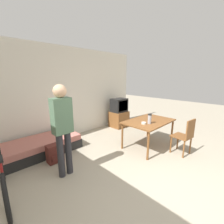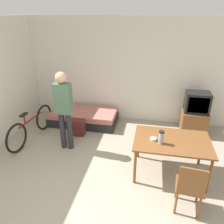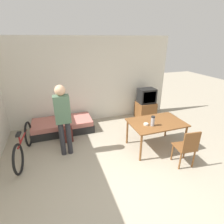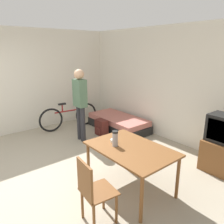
# 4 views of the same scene
# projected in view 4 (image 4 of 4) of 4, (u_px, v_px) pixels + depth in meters

# --- Properties ---
(ground_plane) EXTENTS (20.00, 20.00, 0.00)m
(ground_plane) POSITION_uv_depth(u_px,v_px,m) (29.00, 178.00, 3.80)
(ground_plane) COLOR #9E937F
(wall_back) EXTENTS (5.79, 0.06, 2.70)m
(wall_back) POSITION_uv_depth(u_px,v_px,m) (158.00, 83.00, 5.44)
(wall_back) COLOR silver
(wall_back) RESTS_ON ground_plane
(wall_left) EXTENTS (0.06, 4.31, 2.70)m
(wall_left) POSITION_uv_depth(u_px,v_px,m) (53.00, 79.00, 6.23)
(wall_left) COLOR silver
(wall_left) RESTS_ON ground_plane
(daybed) EXTENTS (1.78, 0.86, 0.36)m
(daybed) POSITION_uv_depth(u_px,v_px,m) (118.00, 123.00, 6.09)
(daybed) COLOR black
(daybed) RESTS_ON ground_plane
(tv) EXTENTS (0.61, 0.54, 1.07)m
(tv) POSITION_uv_depth(u_px,v_px,m) (223.00, 146.00, 3.92)
(tv) COLOR brown
(tv) RESTS_ON ground_plane
(dining_table) EXTENTS (1.33, 0.89, 0.72)m
(dining_table) POSITION_uv_depth(u_px,v_px,m) (131.00, 152.00, 3.34)
(dining_table) COLOR brown
(dining_table) RESTS_ON ground_plane
(wooden_chair) EXTENTS (0.44, 0.44, 0.90)m
(wooden_chair) POSITION_uv_depth(u_px,v_px,m) (92.00, 189.00, 2.69)
(wooden_chair) COLOR brown
(wooden_chair) RESTS_ON ground_plane
(bicycle) EXTENTS (0.22, 1.70, 0.75)m
(bicycle) POSITION_uv_depth(u_px,v_px,m) (69.00, 117.00, 6.13)
(bicycle) COLOR black
(bicycle) RESTS_ON ground_plane
(person_standing) EXTENTS (0.34, 0.23, 1.73)m
(person_standing) POSITION_uv_depth(u_px,v_px,m) (80.00, 100.00, 5.13)
(person_standing) COLOR #28282D
(person_standing) RESTS_ON ground_plane
(thermos_flask) EXTENTS (0.09, 0.09, 0.25)m
(thermos_flask) POSITION_uv_depth(u_px,v_px,m) (115.00, 138.00, 3.35)
(thermos_flask) COLOR #99999E
(thermos_flask) RESTS_ON dining_table
(mate_bowl) EXTENTS (0.11, 0.11, 0.05)m
(mate_bowl) POSITION_uv_depth(u_px,v_px,m) (114.00, 141.00, 3.53)
(mate_bowl) COLOR beige
(mate_bowl) RESTS_ON dining_table
(backpack) EXTENTS (0.33, 0.24, 0.41)m
(backpack) POSITION_uv_depth(u_px,v_px,m) (101.00, 127.00, 5.67)
(backpack) COLOR #56231E
(backpack) RESTS_ON ground_plane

